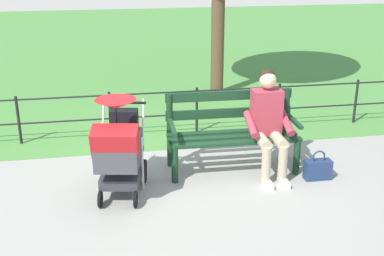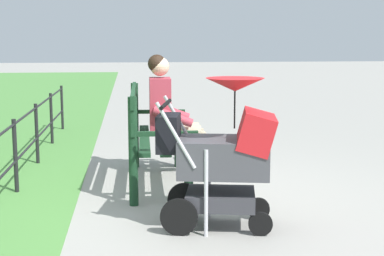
% 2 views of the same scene
% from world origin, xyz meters
% --- Properties ---
extents(ground_plane, '(60.00, 60.00, 0.00)m').
position_xyz_m(ground_plane, '(0.00, 0.00, 0.00)').
color(ground_plane, '#9E9B93').
extents(grass_lawn, '(40.00, 16.00, 0.01)m').
position_xyz_m(grass_lawn, '(0.00, -8.80, 0.00)').
color(grass_lawn, '#518E42').
rests_on(grass_lawn, ground).
extents(park_bench, '(1.61, 0.63, 0.96)m').
position_xyz_m(park_bench, '(-0.83, -0.12, 0.53)').
color(park_bench, '#193D23').
rests_on(park_bench, ground).
extents(person_on_bench, '(0.54, 0.74, 1.28)m').
position_xyz_m(person_on_bench, '(-1.23, 0.11, 0.68)').
color(person_on_bench, tan).
rests_on(person_on_bench, ground).
extents(stroller, '(0.65, 0.95, 1.15)m').
position_xyz_m(stroller, '(0.56, 0.39, 0.59)').
color(stroller, black).
rests_on(stroller, ground).
extents(handbag, '(0.32, 0.14, 0.37)m').
position_xyz_m(handbag, '(-1.78, 0.40, 0.13)').
color(handbag, navy).
rests_on(handbag, ground).
extents(park_fence, '(8.90, 0.04, 0.70)m').
position_xyz_m(park_fence, '(-0.50, -1.39, 0.43)').
color(park_fence, black).
rests_on(park_fence, ground).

